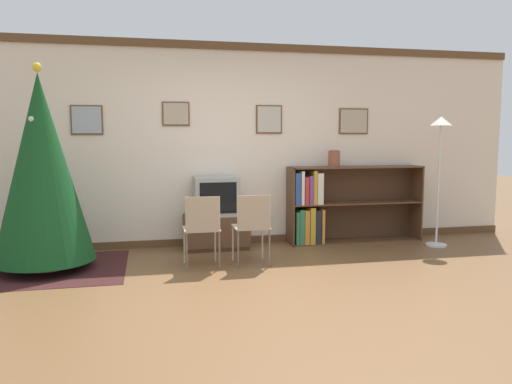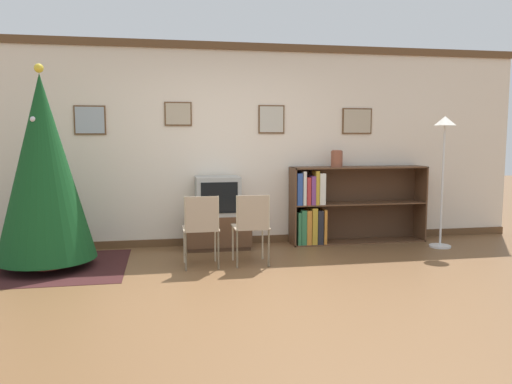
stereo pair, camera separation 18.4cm
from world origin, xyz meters
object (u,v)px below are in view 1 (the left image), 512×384
at_px(christmas_tree, 42,169).
at_px(folding_chair_left, 202,227).
at_px(folding_chair_right, 252,225).
at_px(tv_console, 216,232).
at_px(television, 216,196).
at_px(bookshelf, 330,206).
at_px(vase, 334,158).
at_px(standing_lamp, 440,147).

bearing_deg(christmas_tree, folding_chair_left, -10.13).
bearing_deg(folding_chair_right, folding_chair_left, 180.00).
xyz_separation_m(folding_chair_left, folding_chair_right, (0.57, 0.00, 0.00)).
distance_m(tv_console, television, 0.47).
bearing_deg(folding_chair_right, television, 107.00).
height_order(television, folding_chair_right, television).
xyz_separation_m(christmas_tree, folding_chair_right, (2.27, -0.30, -0.65)).
distance_m(christmas_tree, bookshelf, 3.70).
distance_m(tv_console, bookshelf, 1.62).
height_order(christmas_tree, bookshelf, christmas_tree).
distance_m(christmas_tree, folding_chair_left, 1.84).
bearing_deg(christmas_tree, television, 17.63).
xyz_separation_m(christmas_tree, television, (1.98, 0.63, -0.43)).
xyz_separation_m(vase, standing_lamp, (1.29, -0.49, 0.16)).
bearing_deg(vase, standing_lamp, -20.79).
height_order(tv_console, folding_chair_left, folding_chair_left).
relative_size(tv_console, folding_chair_right, 1.03).
relative_size(tv_console, bookshelf, 0.44).
bearing_deg(vase, bookshelf, 139.92).
relative_size(bookshelf, standing_lamp, 1.10).
height_order(tv_console, television, television).
xyz_separation_m(bookshelf, standing_lamp, (1.32, -0.52, 0.82)).
bearing_deg(tv_console, folding_chair_left, -106.95).
distance_m(vase, standing_lamp, 1.39).
relative_size(tv_console, standing_lamp, 0.49).
bearing_deg(bookshelf, christmas_tree, -169.13).
height_order(folding_chair_right, standing_lamp, standing_lamp).
relative_size(bookshelf, vase, 8.22).
bearing_deg(christmas_tree, bookshelf, 10.87).
bearing_deg(vase, folding_chair_left, -153.30).
xyz_separation_m(tv_console, bookshelf, (1.60, 0.05, 0.28)).
distance_m(folding_chair_right, standing_lamp, 2.81).
relative_size(christmas_tree, tv_console, 2.66).
bearing_deg(folding_chair_right, bookshelf, 37.07).
relative_size(christmas_tree, television, 3.94).
bearing_deg(tv_console, christmas_tree, -162.30).
bearing_deg(folding_chair_left, christmas_tree, 169.87).
relative_size(television, standing_lamp, 0.33).
bearing_deg(standing_lamp, television, 171.05).
height_order(folding_chair_left, vase, vase).
distance_m(folding_chair_left, vase, 2.25).
xyz_separation_m(folding_chair_left, bookshelf, (1.88, 0.99, 0.03)).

